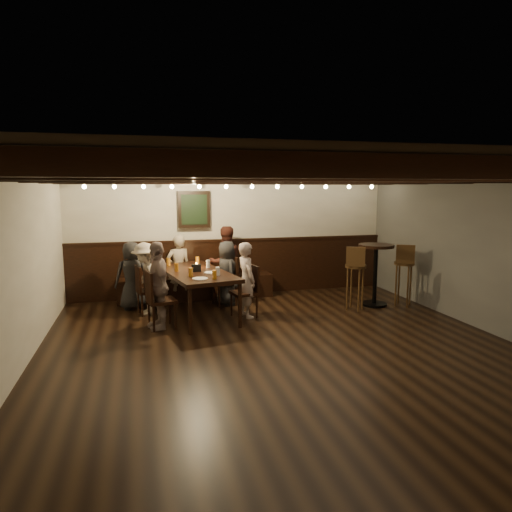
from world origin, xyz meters
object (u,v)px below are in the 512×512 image
object	(u,v)px
bar_stool_right	(403,283)
person_bench_right	(225,263)
person_bench_left	(132,275)
bar_stool_left	(355,286)
chair_right_near	(225,290)
chair_left_near	(148,299)
dining_table	(195,275)
person_left_near	(146,279)
person_bench_centre	(179,269)
high_top_table	(376,266)
person_right_far	(247,280)
chair_left_far	(161,311)
person_right_near	(227,273)
chair_right_far	(245,301)
person_left_far	(158,285)

from	to	relation	value
bar_stool_right	person_bench_right	bearing A→B (deg)	-174.87
person_bench_left	bar_stool_left	xyz separation A→B (m)	(3.86, -1.06, -0.18)
chair_right_near	chair_left_near	bearing A→B (deg)	90.00
person_bench_left	bar_stool_left	size ratio (longest dim) A/B	1.06
dining_table	person_left_near	world-z (taller)	person_left_near
person_bench_left	person_left_near	distance (m)	0.47
chair_right_near	person_bench_centre	distance (m)	1.01
high_top_table	bar_stool_right	bearing A→B (deg)	-17.40
dining_table	person_bench_left	xyz separation A→B (m)	(-1.06, 0.71, -0.10)
person_right_far	chair_left_near	bearing A→B (deg)	58.49
chair_left_far	person_bench_left	size ratio (longest dim) A/B	0.74
person_right_far	bar_stool_left	bearing A→B (deg)	-102.54
person_bench_left	person_right_near	size ratio (longest dim) A/B	1.02
chair_left_near	chair_right_near	world-z (taller)	chair_right_near
person_bench_centre	bar_stool_left	distance (m)	3.31
chair_right_far	chair_left_near	bearing A→B (deg)	57.93
person_left_far	high_top_table	xyz separation A→B (m)	(3.95, 0.44, 0.07)
person_right_far	bar_stool_right	size ratio (longest dim) A/B	1.10
dining_table	person_bench_right	size ratio (longest dim) A/B	1.54
person_left_far	person_right_near	xyz separation A→B (m)	(1.30, 1.17, -0.08)
chair_left_near	chair_left_far	xyz separation A→B (m)	(0.17, -0.88, 0.02)
bar_stool_right	chair_right_far	bearing A→B (deg)	-151.10
chair_right_far	person_right_far	bearing A→B (deg)	-90.00
person_bench_right	person_left_far	distance (m)	2.13
person_bench_left	person_left_far	world-z (taller)	person_left_far
chair_right_near	person_bench_right	size ratio (longest dim) A/B	0.63
chair_left_far	high_top_table	distance (m)	3.97
chair_right_near	chair_right_far	xyz separation A→B (m)	(0.17, -0.88, -0.01)
person_bench_centre	bar_stool_right	bearing A→B (deg)	150.55
bar_stool_right	bar_stool_left	bearing A→B (deg)	-148.36
person_bench_centre	person_left_near	xyz separation A→B (m)	(-0.62, -0.73, -0.02)
person_right_near	person_bench_right	bearing A→B (deg)	-18.43
bar_stool_left	person_right_near	bearing A→B (deg)	-174.47
chair_right_near	bar_stool_left	distance (m)	2.37
bar_stool_right	chair_left_far	bearing A→B (deg)	-147.56
person_right_far	bar_stool_right	bearing A→B (deg)	-101.09
person_left_far	person_bench_right	bearing A→B (deg)	129.29
bar_stool_left	bar_stool_right	xyz separation A→B (m)	(1.00, 0.05, 0.00)
chair_right_far	person_bench_left	xyz separation A→B (m)	(-1.85, 1.01, 0.35)
chair_left_near	bar_stool_left	xyz separation A→B (m)	(3.59, -0.65, 0.17)
dining_table	person_right_far	world-z (taller)	person_right_far
dining_table	chair_left_near	xyz separation A→B (m)	(-0.79, 0.30, -0.45)
dining_table	chair_right_near	world-z (taller)	chair_right_near
person_left_near	chair_right_far	bearing A→B (deg)	58.50
person_left_near	bar_stool_right	distance (m)	4.66
chair_left_near	person_right_near	xyz separation A→B (m)	(1.44, 0.28, 0.34)
person_right_far	bar_stool_left	size ratio (longest dim) A/B	1.10
bar_stool_right	person_bench_left	bearing A→B (deg)	-162.93
chair_right_far	bar_stool_right	xyz separation A→B (m)	(3.01, 0.01, 0.16)
chair_right_near	person_right_far	size ratio (longest dim) A/B	0.71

